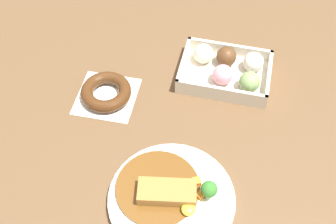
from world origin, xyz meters
The scene contains 4 objects.
ground_plane centered at (0.00, 0.00, 0.00)m, with size 1.60×1.60×0.00m, color brown.
curry_plate centered at (-0.10, 0.16, 0.01)m, with size 0.25×0.25×0.06m.
donut_box centered at (-0.16, -0.19, 0.02)m, with size 0.21×0.15×0.06m.
chocolate_ring_donut centered at (0.11, -0.06, 0.02)m, with size 0.14×0.14×0.03m.
Camera 1 is at (-0.18, 0.52, 0.77)m, focal length 45.13 mm.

